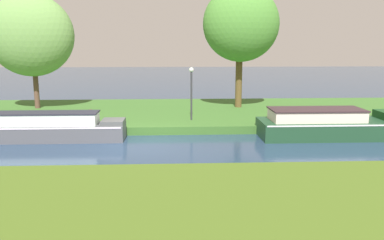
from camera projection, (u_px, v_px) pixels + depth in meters
The scene contains 8 objects.
ground_plane at pixel (144, 146), 17.37m from camera, with size 120.00×120.00×0.00m, color navy.
riverbank_far at pixel (152, 114), 24.20m from camera, with size 72.00×10.00×0.40m, color #396527.
slate_barge at pixel (51, 128), 18.23m from camera, with size 6.78×1.48×1.33m.
forest_narrowboat at pixel (328, 125), 18.83m from camera, with size 6.62×2.23×1.39m.
willow_tree_left at pixel (31, 35), 23.90m from camera, with size 5.22×3.27×6.99m.
willow_tree_centre at pixel (241, 24), 24.08m from camera, with size 4.67×3.42×7.50m.
lamp_post at pixel (191, 87), 20.79m from camera, with size 0.24×0.24×2.79m.
mooring_post_near at pixel (91, 118), 19.51m from camera, with size 0.15×0.15×0.82m, color #51372A.
Camera 1 is at (1.32, -16.92, 4.41)m, focal length 37.02 mm.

